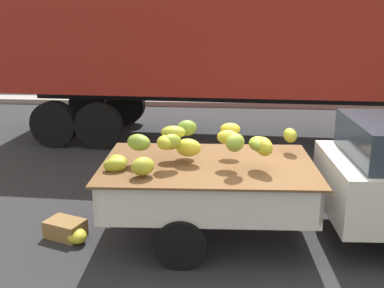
{
  "coord_description": "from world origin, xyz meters",
  "views": [
    {
      "loc": [
        -0.58,
        -5.74,
        3.06
      ],
      "look_at": [
        -1.08,
        0.14,
        1.32
      ],
      "focal_mm": 41.93,
      "sensor_mm": 36.0,
      "label": 1
    }
  ],
  "objects_px": {
    "fallen_banana_bunch_near_tailgate": "(76,235)",
    "produce_crate": "(65,229)",
    "pickup_truck": "(354,178)",
    "semi_trailer": "(255,35)"
  },
  "relations": [
    {
      "from": "pickup_truck",
      "to": "fallen_banana_bunch_near_tailgate",
      "type": "bearing_deg",
      "value": -175.93
    },
    {
      "from": "fallen_banana_bunch_near_tailgate",
      "to": "produce_crate",
      "type": "distance_m",
      "value": 0.24
    },
    {
      "from": "pickup_truck",
      "to": "produce_crate",
      "type": "distance_m",
      "value": 4.06
    },
    {
      "from": "semi_trailer",
      "to": "fallen_banana_bunch_near_tailgate",
      "type": "height_order",
      "value": "semi_trailer"
    },
    {
      "from": "fallen_banana_bunch_near_tailgate",
      "to": "produce_crate",
      "type": "height_order",
      "value": "produce_crate"
    },
    {
      "from": "pickup_truck",
      "to": "produce_crate",
      "type": "xyz_separation_m",
      "value": [
        -3.98,
        -0.3,
        -0.77
      ]
    },
    {
      "from": "pickup_truck",
      "to": "fallen_banana_bunch_near_tailgate",
      "type": "relative_size",
      "value": 13.7
    },
    {
      "from": "semi_trailer",
      "to": "produce_crate",
      "type": "distance_m",
      "value": 6.53
    },
    {
      "from": "pickup_truck",
      "to": "fallen_banana_bunch_near_tailgate",
      "type": "height_order",
      "value": "pickup_truck"
    },
    {
      "from": "semi_trailer",
      "to": "fallen_banana_bunch_near_tailgate",
      "type": "distance_m",
      "value": 6.57
    }
  ]
}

